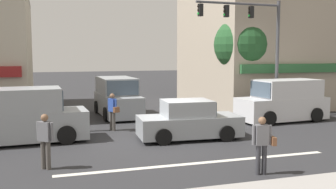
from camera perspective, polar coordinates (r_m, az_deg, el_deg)
The scene contains 12 objects.
ground_plane at distance 15.80m, azimuth -0.14°, elevation -6.59°, with size 120.00×120.00×0.00m, color #2B2B2D.
lane_marking_stripe at distance 12.61m, azimuth 4.75°, elevation -9.86°, with size 9.00×0.24×0.01m, color silver.
building_right_corner at distance 29.03m, azimuth 17.61°, elevation 9.20°, with size 13.76×9.59×10.40m.
street_tree at distance 23.02m, azimuth 10.59°, elevation 7.09°, with size 3.16×3.16×5.52m.
traffic_light_mast at distance 21.20m, azimuth 12.76°, elevation 8.18°, with size 4.89×0.45×6.20m.
sedan_crossing_rightbound at distance 15.86m, azimuth 3.04°, elevation -3.93°, with size 4.20×2.08×1.58m.
van_approaching_near at distance 20.85m, azimuth 16.40°, elevation -0.96°, with size 4.73×2.31×2.11m.
van_parked_curbside at distance 16.18m, azimuth -20.23°, elevation -3.04°, with size 4.66×2.16×2.11m.
van_waiting_far at distance 21.76m, azimuth -7.37°, elevation -0.48°, with size 2.15×4.66×2.11m.
pedestrian_foreground_with_bag at distance 11.52m, azimuth 13.55°, elevation -6.69°, with size 0.67×0.40×1.67m.
pedestrian_mid_crossing at distance 17.64m, azimuth -8.03°, elevation -2.18°, with size 0.46×0.67×1.67m.
pedestrian_far_side at distance 12.25m, azimuth -17.39°, elevation -6.04°, with size 0.47×0.39×1.67m.
Camera 1 is at (-4.66, -14.70, 3.46)m, focal length 42.00 mm.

